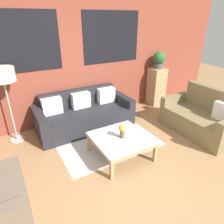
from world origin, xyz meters
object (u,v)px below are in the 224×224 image
couch_dark (84,115)px  settee_vintage (201,118)px  flower_vase (122,130)px  potted_plant (159,59)px  drawer_cabinet (156,86)px  coffee_table (121,140)px  floor_lamp (3,78)px

couch_dark → settee_vintage: (2.02, -1.43, 0.03)m
couch_dark → flower_vase: size_ratio=8.32×
settee_vintage → potted_plant: 1.90m
drawer_cabinet → potted_plant: bearing=90.0°
drawer_cabinet → coffee_table: bearing=-144.1°
drawer_cabinet → potted_plant: size_ratio=2.32×
floor_lamp → potted_plant: size_ratio=3.37×
settee_vintage → potted_plant: potted_plant is taller
drawer_cabinet → potted_plant: potted_plant is taller
coffee_table → floor_lamp: 2.31m
couch_dark → flower_vase: 1.33m
couch_dark → settee_vintage: settee_vintage is taller
coffee_table → floor_lamp: (-1.52, 1.45, 0.95)m
coffee_table → drawer_cabinet: drawer_cabinet is taller
floor_lamp → drawer_cabinet: floor_lamp is taller
settee_vintage → coffee_table: size_ratio=1.65×
coffee_table → potted_plant: 2.73m
coffee_table → flower_vase: size_ratio=3.71×
settee_vintage → drawer_cabinet: (0.20, 1.65, 0.19)m
floor_lamp → drawer_cabinet: 3.69m
floor_lamp → potted_plant: floor_lamp is taller
settee_vintage → floor_lamp: (-3.41, 1.59, 0.96)m
potted_plant → floor_lamp: bearing=-179.0°
drawer_cabinet → flower_vase: bearing=-143.7°
settee_vintage → flower_vase: settee_vintage is taller
potted_plant → flower_vase: potted_plant is taller
couch_dark → drawer_cabinet: drawer_cabinet is taller
couch_dark → settee_vintage: size_ratio=1.36×
drawer_cabinet → flower_vase: 2.57m
couch_dark → potted_plant: 2.42m
flower_vase → floor_lamp: bearing=136.6°
flower_vase → couch_dark: bearing=96.6°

